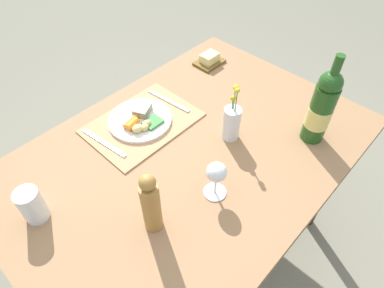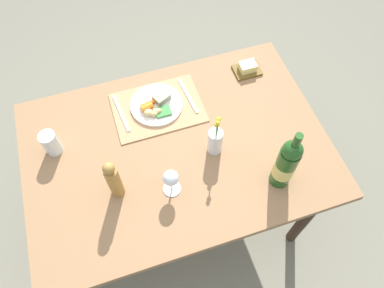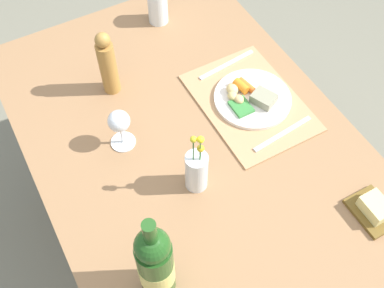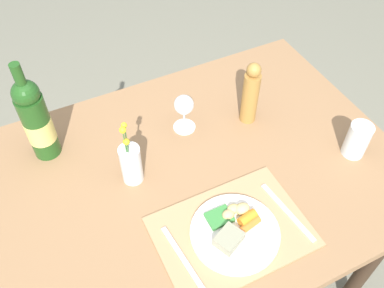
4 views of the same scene
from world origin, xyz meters
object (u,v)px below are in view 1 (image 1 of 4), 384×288
dining_table (190,166)px  knife (104,143)px  wine_bottle (321,108)px  water_tumbler (33,207)px  fork (168,101)px  wine_glass (216,174)px  pepper_mill (151,204)px  dinner_plate (140,120)px  flower_vase (232,123)px  butter_dish (209,60)px

dining_table → knife: bearing=-52.3°
wine_bottle → water_tumbler: size_ratio=2.93×
fork → knife: 0.32m
dining_table → wine_glass: bearing=67.9°
knife → pepper_mill: 0.40m
water_tumbler → wine_glass: bearing=142.3°
dinner_plate → water_tumbler: water_tumbler is taller
pepper_mill → flower_vase: 0.45m
wine_bottle → pepper_mill: bearing=-13.5°
knife → wine_bottle: bearing=129.9°
dinner_plate → wine_glass: wine_glass is taller
water_tumbler → pepper_mill: bearing=128.5°
knife → flower_vase: 0.47m
flower_vase → dining_table: bearing=-21.7°
dinner_plate → fork: 0.16m
water_tumbler → pepper_mill: pepper_mill is taller
knife → water_tumbler: water_tumbler is taller
dining_table → dinner_plate: bearing=-83.9°
knife → pepper_mill: pepper_mill is taller
wine_bottle → flower_vase: wine_bottle is taller
dining_table → wine_glass: 0.27m
fork → wine_glass: (0.21, 0.43, 0.09)m
wine_bottle → pepper_mill: (0.64, -0.15, -0.03)m
dining_table → butter_dish: (-0.46, -0.31, 0.10)m
wine_bottle → knife: bearing=-43.8°
dinner_plate → wine_glass: size_ratio=1.79×
butter_dish → water_tumbler: water_tumbler is taller
dinner_plate → pepper_mill: (0.26, 0.36, 0.09)m
pepper_mill → flower_vase: bearing=-171.6°
wine_bottle → water_tumbler: bearing=-26.5°
fork → pepper_mill: size_ratio=0.93×
knife → wine_glass: bearing=98.9°
butter_dish → water_tumbler: size_ratio=1.10×
pepper_mill → fork: bearing=-138.3°
wine_glass → pepper_mill: pepper_mill is taller
dining_table → flower_vase: (-0.15, 0.06, 0.16)m
pepper_mill → water_tumbler: bearing=-51.5°
pepper_mill → dining_table: bearing=-156.1°
wine_glass → water_tumbler: bearing=-37.7°
wine_glass → pepper_mill: 0.22m
dinner_plate → knife: bearing=-4.0°
wine_glass → water_tumbler: 0.55m
knife → wine_glass: size_ratio=1.60×
dining_table → butter_dish: size_ratio=10.16×
dinner_plate → pepper_mill: bearing=54.3°
wine_bottle → water_tumbler: 0.97m
wine_glass → flower_vase: (-0.23, -0.12, -0.02)m
dining_table → wine_bottle: bearing=142.0°
dining_table → butter_dish: bearing=-146.1°
dinner_plate → knife: size_ratio=1.12×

